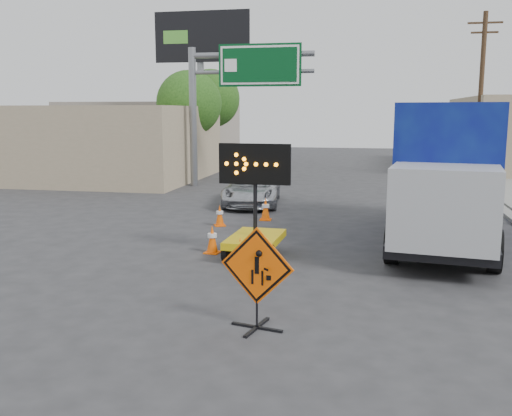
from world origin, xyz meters
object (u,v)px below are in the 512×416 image
(pickup_truck, at_px, (252,189))
(box_truck, at_px, (447,181))
(construction_sign, at_px, (257,276))
(arrow_board, at_px, (255,232))

(pickup_truck, distance_m, box_truck, 8.80)
(construction_sign, height_order, arrow_board, arrow_board)
(arrow_board, relative_size, pickup_truck, 0.64)
(construction_sign, xyz_separation_m, arrow_board, (-1.02, 4.87, -0.29))
(arrow_board, height_order, box_truck, box_truck)
(construction_sign, bearing_deg, box_truck, 75.44)
(construction_sign, relative_size, arrow_board, 0.61)
(construction_sign, height_order, box_truck, box_truck)
(construction_sign, relative_size, box_truck, 0.21)
(construction_sign, distance_m, arrow_board, 4.99)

